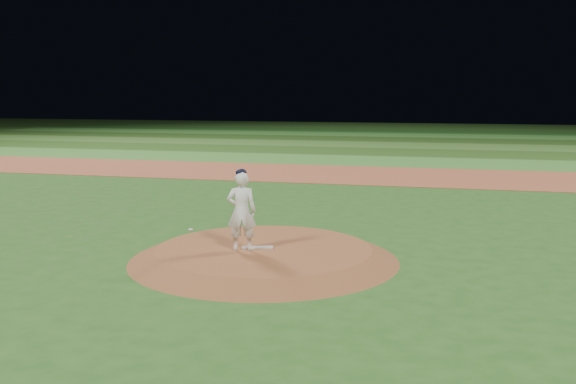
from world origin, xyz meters
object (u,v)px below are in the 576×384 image
Objects in this scene: pitchers_mound at (264,254)px; pitching_rubber at (257,247)px; pitcher_on_mound at (242,211)px; rosin_bag at (191,230)px.

pitchers_mound is 8.73× the size of pitching_rubber.
pitcher_on_mound is (-0.37, -0.32, 0.94)m from pitchers_mound.
pitching_rubber reaches higher than pitchers_mound.
rosin_bag is (-1.96, 1.19, 0.02)m from pitching_rubber.
pitchers_mound is 1.06m from pitcher_on_mound.
pitchers_mound is at bearing -28.17° from rosin_bag.
rosin_bag is 2.36m from pitcher_on_mound.
pitchers_mound is 3.33× the size of pitcher_on_mound.
pitcher_on_mound is at bearing -156.03° from pitching_rubber.
pitching_rubber is at bearing -31.31° from rosin_bag.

